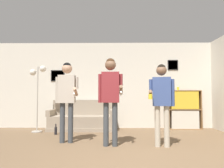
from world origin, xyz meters
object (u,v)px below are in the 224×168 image
object	(u,v)px
couch	(82,120)
person_player_foreground_center	(110,91)
bottle_on_floor	(56,130)
person_player_foreground_left	(67,93)
person_watcher_holding_cup	(162,96)
bookshelf	(184,110)
drinking_cup	(178,89)
floor_lamp	(38,82)

from	to	relation	value
couch	person_player_foreground_center	world-z (taller)	person_player_foreground_center
bottle_on_floor	person_player_foreground_center	bearing A→B (deg)	-41.24
couch	bottle_on_floor	xyz separation A→B (m)	(-0.57, -0.80, -0.18)
person_player_foreground_left	person_watcher_holding_cup	bearing A→B (deg)	-10.18
bookshelf	person_player_foreground_center	world-z (taller)	person_player_foreground_center
couch	drinking_cup	xyz separation A→B (m)	(2.91, 0.20, 0.94)
bottle_on_floor	person_player_foreground_left	bearing A→B (deg)	-63.01
person_player_foreground_center	drinking_cup	bearing A→B (deg)	48.24
couch	drinking_cup	bearing A→B (deg)	3.88
person_watcher_holding_cup	drinking_cup	size ratio (longest dim) A/B	16.33
floor_lamp	person_player_foreground_left	xyz separation A→B (m)	(1.12, -1.33, -0.32)
bookshelf	person_player_foreground_left	xyz separation A→B (m)	(-3.16, -1.96, 0.49)
person_player_foreground_center	drinking_cup	world-z (taller)	person_player_foreground_center
bookshelf	drinking_cup	distance (m)	0.66
person_player_foreground_left	drinking_cup	distance (m)	3.58
floor_lamp	bookshelf	bearing A→B (deg)	8.35
person_player_foreground_left	person_player_foreground_center	size ratio (longest dim) A/B	0.98
bookshelf	person_watcher_holding_cup	bearing A→B (deg)	-116.74
person_player_foreground_center	bottle_on_floor	distance (m)	2.18
bottle_on_floor	floor_lamp	bearing A→B (deg)	149.53
floor_lamp	person_player_foreground_center	distance (m)	2.66
person_watcher_holding_cup	drinking_cup	xyz separation A→B (m)	(1.00, 2.32, 0.22)
person_player_foreground_left	person_watcher_holding_cup	world-z (taller)	person_player_foreground_left
bookshelf	floor_lamp	distance (m)	4.40
floor_lamp	person_player_foreground_center	bearing A→B (deg)	-38.30
floor_lamp	person_player_foreground_left	distance (m)	1.77
person_watcher_holding_cup	bottle_on_floor	bearing A→B (deg)	151.94
bookshelf	bottle_on_floor	world-z (taller)	bookshelf
couch	person_player_foreground_center	xyz separation A→B (m)	(0.89, -2.07, 0.82)
drinking_cup	floor_lamp	bearing A→B (deg)	-171.29
couch	drinking_cup	distance (m)	3.07
person_watcher_holding_cup	drinking_cup	bearing A→B (deg)	66.76
floor_lamp	person_player_foreground_left	world-z (taller)	floor_lamp
floor_lamp	drinking_cup	xyz separation A→B (m)	(4.11, 0.63, -0.17)
couch	drinking_cup	size ratio (longest dim) A/B	19.08
person_watcher_holding_cup	floor_lamp	bearing A→B (deg)	151.44
bookshelf	drinking_cup	world-z (taller)	drinking_cup
person_player_foreground_center	couch	bearing A→B (deg)	113.15
floor_lamp	couch	bearing A→B (deg)	19.91
bookshelf	floor_lamp	xyz separation A→B (m)	(-4.28, -0.63, 0.81)
person_player_foreground_center	drinking_cup	size ratio (longest dim) A/B	17.64
person_player_foreground_center	person_player_foreground_left	bearing A→B (deg)	162.28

